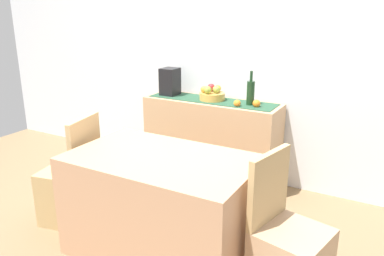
{
  "coord_description": "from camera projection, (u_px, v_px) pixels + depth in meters",
  "views": [
    {
      "loc": [
        1.57,
        -2.37,
        1.71
      ],
      "look_at": [
        0.01,
        0.39,
        0.71
      ],
      "focal_mm": 36.02,
      "sensor_mm": 36.0,
      "label": 1
    }
  ],
  "objects": [
    {
      "name": "coffee_maker",
      "position": [
        170.0,
        82.0,
        3.94
      ],
      "size": [
        0.16,
        0.18,
        0.28
      ],
      "primitive_type": "cube",
      "color": "black",
      "rests_on": "sideboard_console"
    },
    {
      "name": "apple_center",
      "position": [
        211.0,
        87.0,
        3.78
      ],
      "size": [
        0.07,
        0.07,
        0.07
      ],
      "primitive_type": "sphere",
      "color": "#A72629",
      "rests_on": "fruit_bowl"
    },
    {
      "name": "ground_plane",
      "position": [
        168.0,
        222.0,
        3.22
      ],
      "size": [
        6.4,
        6.4,
        0.02
      ],
      "primitive_type": "cube",
      "color": "olive",
      "rests_on": "ground"
    },
    {
      "name": "table_runner",
      "position": [
        212.0,
        100.0,
        3.76
      ],
      "size": [
        1.28,
        0.32,
        0.01
      ],
      "primitive_type": "cube",
      "color": "#264C35",
      "rests_on": "sideboard_console"
    },
    {
      "name": "apple_rear",
      "position": [
        204.0,
        89.0,
        3.72
      ],
      "size": [
        0.06,
        0.06,
        0.06
      ],
      "primitive_type": "sphere",
      "color": "gold",
      "rests_on": "fruit_bowl"
    },
    {
      "name": "fruit_bowl",
      "position": [
        212.0,
        96.0,
        3.74
      ],
      "size": [
        0.25,
        0.25,
        0.07
      ],
      "primitive_type": "cylinder",
      "color": "gold",
      "rests_on": "table_runner"
    },
    {
      "name": "apple_upper",
      "position": [
        216.0,
        90.0,
        3.7
      ],
      "size": [
        0.07,
        0.07,
        0.07
      ],
      "primitive_type": "sphere",
      "color": "#95A643",
      "rests_on": "fruit_bowl"
    },
    {
      "name": "chair_near_window",
      "position": [
        72.0,
        190.0,
        3.17
      ],
      "size": [
        0.47,
        0.47,
        0.9
      ],
      "color": "tan",
      "rests_on": "ground"
    },
    {
      "name": "orange_loose_near_bowl",
      "position": [
        257.0,
        104.0,
        3.49
      ],
      "size": [
        0.07,
        0.07,
        0.07
      ],
      "primitive_type": "sphere",
      "color": "orange",
      "rests_on": "sideboard_console"
    },
    {
      "name": "wine_bottle",
      "position": [
        251.0,
        92.0,
        3.54
      ],
      "size": [
        0.07,
        0.07,
        0.32
      ],
      "color": "#18371C",
      "rests_on": "sideboard_console"
    },
    {
      "name": "dining_table",
      "position": [
        163.0,
        206.0,
        2.72
      ],
      "size": [
        1.28,
        0.78,
        0.74
      ],
      "primitive_type": "cube",
      "color": "tan",
      "rests_on": "ground"
    },
    {
      "name": "sideboard_console",
      "position": [
        211.0,
        141.0,
        3.88
      ],
      "size": [
        1.36,
        0.42,
        0.84
      ],
      "primitive_type": "cube",
      "color": "tan",
      "rests_on": "ground"
    },
    {
      "name": "apple_right",
      "position": [
        208.0,
        90.0,
        3.67
      ],
      "size": [
        0.07,
        0.07,
        0.07
      ],
      "primitive_type": "sphere",
      "color": "#8EA63B",
      "rests_on": "fruit_bowl"
    },
    {
      "name": "apple_left",
      "position": [
        218.0,
        88.0,
        3.76
      ],
      "size": [
        0.07,
        0.07,
        0.07
      ],
      "primitive_type": "sphere",
      "color": "gold",
      "rests_on": "fruit_bowl"
    },
    {
      "name": "room_wall_rear",
      "position": [
        230.0,
        45.0,
        3.79
      ],
      "size": [
        6.4,
        0.06,
        2.7
      ],
      "primitive_type": "cube",
      "color": "silver",
      "rests_on": "ground"
    },
    {
      "name": "orange_loose_mid",
      "position": [
        237.0,
        103.0,
        3.51
      ],
      "size": [
        0.06,
        0.06,
        0.06
      ],
      "primitive_type": "sphere",
      "color": "orange",
      "rests_on": "sideboard_console"
    }
  ]
}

